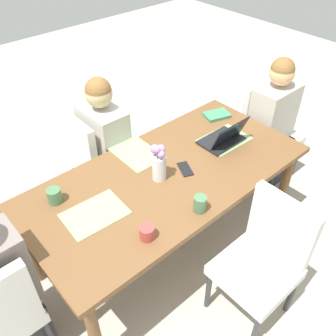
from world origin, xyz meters
TOP-DOWN VIEW (x-y plane):
  - ground_plane at (0.00, 0.00)m, footprint 10.00×10.00m
  - dining_table at (0.00, 0.00)m, footprint 1.95×0.95m
  - chair_near_left_mid at (0.12, -0.76)m, footprint 0.44×0.44m
  - person_near_left_mid at (0.04, -0.70)m, footprint 0.36×0.40m
  - chair_head_left_left_far at (-1.29, -0.10)m, footprint 0.44×0.44m
  - person_head_left_left_far at (-1.23, -0.02)m, footprint 0.40×0.36m
  - chair_far_right_near at (-0.11, 0.76)m, footprint 0.44×0.44m
  - flower_vase at (0.07, -0.01)m, footprint 0.09×0.11m
  - placemat_head_right_left_near at (0.57, -0.02)m, footprint 0.37×0.28m
  - placemat_near_left_mid at (0.02, -0.31)m, footprint 0.26×0.36m
  - placemat_head_left_left_far at (-0.58, -0.01)m, footprint 0.37×0.27m
  - laptop_head_left_left_far at (-0.54, 0.01)m, footprint 0.32×0.22m
  - coffee_mug_near_left at (0.69, -0.26)m, footprint 0.09×0.09m
  - coffee_mug_near_right at (0.45, 0.33)m, footprint 0.09×0.09m
  - coffee_mug_centre_left at (0.08, 0.37)m, footprint 0.08×0.08m
  - book_red_cover at (-0.78, -0.27)m, footprint 0.23×0.20m
  - phone_black at (-0.12, 0.04)m, footprint 0.13×0.17m

SIDE VIEW (x-z plane):
  - ground_plane at x=0.00m, z-range 0.00..0.00m
  - chair_near_left_mid at x=0.12m, z-range 0.05..0.95m
  - chair_head_left_left_far at x=-1.29m, z-range 0.05..0.95m
  - chair_far_right_near at x=-0.11m, z-range 0.05..0.95m
  - person_near_left_mid at x=0.04m, z-range -0.07..1.12m
  - person_head_left_left_far at x=-1.23m, z-range -0.07..1.12m
  - dining_table at x=0.00m, z-range 0.29..1.03m
  - placemat_head_right_left_near at x=0.57m, z-range 0.74..0.74m
  - placemat_near_left_mid at x=0.02m, z-range 0.74..0.74m
  - placemat_head_left_left_far at x=-0.58m, z-range 0.74..0.74m
  - phone_black at x=-0.12m, z-range 0.74..0.75m
  - book_red_cover at x=-0.78m, z-range 0.74..0.77m
  - coffee_mug_near_right at x=0.45m, z-range 0.74..0.82m
  - laptop_head_left_left_far at x=-0.54m, z-range 0.68..0.88m
  - coffee_mug_near_left at x=0.69m, z-range 0.74..0.84m
  - coffee_mug_centre_left at x=0.08m, z-range 0.74..0.84m
  - flower_vase at x=0.07m, z-range 0.74..1.01m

